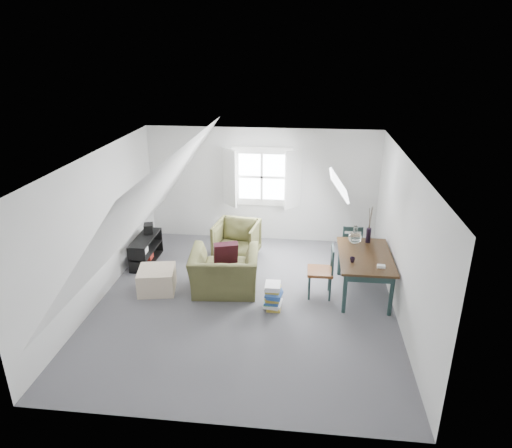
# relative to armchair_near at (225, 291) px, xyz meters

# --- Properties ---
(floor) EXTENTS (5.50, 5.50, 0.00)m
(floor) POSITION_rel_armchair_near_xyz_m (0.41, -0.30, 0.00)
(floor) COLOR #525258
(floor) RESTS_ON ground
(ceiling) EXTENTS (5.50, 5.50, 0.00)m
(ceiling) POSITION_rel_armchair_near_xyz_m (0.41, -0.30, 2.50)
(ceiling) COLOR white
(ceiling) RESTS_ON wall_back
(wall_back) EXTENTS (5.00, 0.00, 5.00)m
(wall_back) POSITION_rel_armchair_near_xyz_m (0.41, 2.45, 1.25)
(wall_back) COLOR silver
(wall_back) RESTS_ON ground
(wall_front) EXTENTS (5.00, 0.00, 5.00)m
(wall_front) POSITION_rel_armchair_near_xyz_m (0.41, -3.05, 1.25)
(wall_front) COLOR silver
(wall_front) RESTS_ON ground
(wall_left) EXTENTS (0.00, 5.50, 5.50)m
(wall_left) POSITION_rel_armchair_near_xyz_m (-2.09, -0.30, 1.25)
(wall_left) COLOR silver
(wall_left) RESTS_ON ground
(wall_right) EXTENTS (0.00, 5.50, 5.50)m
(wall_right) POSITION_rel_armchair_near_xyz_m (2.91, -0.30, 1.25)
(wall_right) COLOR silver
(wall_right) RESTS_ON ground
(slope_left) EXTENTS (3.19, 5.50, 4.48)m
(slope_left) POSITION_rel_armchair_near_xyz_m (-1.14, -0.30, 1.78)
(slope_left) COLOR white
(slope_left) RESTS_ON wall_left
(slope_right) EXTENTS (3.19, 5.50, 4.48)m
(slope_right) POSITION_rel_armchair_near_xyz_m (1.96, -0.30, 1.78)
(slope_right) COLOR white
(slope_right) RESTS_ON wall_right
(dormer_window) EXTENTS (1.71, 0.35, 1.30)m
(dormer_window) POSITION_rel_armchair_near_xyz_m (0.41, 2.37, 1.45)
(dormer_window) COLOR white
(dormer_window) RESTS_ON wall_back
(skylight) EXTENTS (0.35, 0.75, 0.47)m
(skylight) POSITION_rel_armchair_near_xyz_m (1.96, 1.00, 1.75)
(skylight) COLOR white
(skylight) RESTS_ON slope_right
(armchair_near) EXTENTS (1.26, 1.12, 0.76)m
(armchair_near) POSITION_rel_armchair_near_xyz_m (0.00, 0.00, 0.00)
(armchair_near) COLOR #4A4A28
(armchair_near) RESTS_ON floor
(armchair_far) EXTENTS (0.95, 0.97, 0.79)m
(armchair_far) POSITION_rel_armchair_near_xyz_m (0.01, 1.37, 0.00)
(armchair_far) COLOR #4A4A28
(armchair_far) RESTS_ON floor
(throw_pillow) EXTENTS (0.48, 0.37, 0.44)m
(throw_pillow) POSITION_rel_armchair_near_xyz_m (0.00, 0.15, 0.68)
(throw_pillow) COLOR #370F1A
(throw_pillow) RESTS_ON armchair_near
(ottoman) EXTENTS (0.73, 0.73, 0.42)m
(ottoman) POSITION_rel_armchair_near_xyz_m (-1.21, -0.11, 0.21)
(ottoman) COLOR #BBA88E
(ottoman) RESTS_ON floor
(dining_table) EXTENTS (0.90, 1.50, 0.75)m
(dining_table) POSITION_rel_armchair_near_xyz_m (2.43, 0.20, 0.65)
(dining_table) COLOR black
(dining_table) RESTS_ON floor
(demijohn) EXTENTS (0.24, 0.24, 0.33)m
(demijohn) POSITION_rel_armchair_near_xyz_m (2.28, 0.65, 0.89)
(demijohn) COLOR silver
(demijohn) RESTS_ON dining_table
(vase_twigs) EXTENTS (0.09, 0.10, 0.68)m
(vase_twigs) POSITION_rel_armchair_near_xyz_m (2.53, 0.75, 0.90)
(vase_twigs) COLOR black
(vase_twigs) RESTS_ON dining_table
(cup) EXTENTS (0.10, 0.10, 0.08)m
(cup) POSITION_rel_armchair_near_xyz_m (2.18, -0.10, 0.75)
(cup) COLOR black
(cup) RESTS_ON dining_table
(paper_box) EXTENTS (0.13, 0.09, 0.04)m
(paper_box) POSITION_rel_armchair_near_xyz_m (2.63, -0.25, 0.77)
(paper_box) COLOR white
(paper_box) RESTS_ON dining_table
(dining_chair_far) EXTENTS (0.43, 0.43, 0.91)m
(dining_chair_far) POSITION_rel_armchair_near_xyz_m (2.29, 1.24, 0.47)
(dining_chair_far) COLOR #602F12
(dining_chair_far) RESTS_ON floor
(dining_chair_near) EXTENTS (0.44, 0.44, 0.93)m
(dining_chair_near) POSITION_rel_armchair_near_xyz_m (1.71, 0.05, 0.48)
(dining_chair_near) COLOR #602F12
(dining_chair_near) RESTS_ON floor
(media_shelf) EXTENTS (0.35, 1.06, 0.54)m
(media_shelf) POSITION_rel_armchair_near_xyz_m (-1.78, 0.94, 0.24)
(media_shelf) COLOR black
(media_shelf) RESTS_ON floor
(electronics_box) EXTENTS (0.24, 0.29, 0.20)m
(electronics_box) POSITION_rel_armchair_near_xyz_m (-1.78, 1.22, 0.63)
(electronics_box) COLOR black
(electronics_box) RESTS_ON media_shelf
(magazine_stack) EXTENTS (0.33, 0.39, 0.44)m
(magazine_stack) POSITION_rel_armchair_near_xyz_m (0.90, -0.46, 0.22)
(magazine_stack) COLOR #B29933
(magazine_stack) RESTS_ON floor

